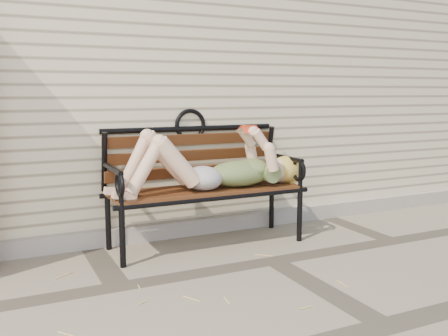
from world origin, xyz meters
TOP-DOWN VIEW (x-y plane):
  - ground at (0.00, 0.00)m, footprint 80.00×80.00m
  - house_wall at (0.00, 3.00)m, footprint 8.00×4.00m
  - foundation_strip at (0.00, 0.97)m, footprint 8.00×0.10m
  - garden_bench at (-0.32, 0.73)m, footprint 1.83×0.73m
  - reading_woman at (-0.30, 0.59)m, footprint 1.73×0.39m
  - straw_scatter at (-1.68, -0.26)m, footprint 2.35×1.52m

SIDE VIEW (x-z plane):
  - ground at x=0.00m, z-range 0.00..0.00m
  - straw_scatter at x=-1.68m, z-range 0.00..0.01m
  - foundation_strip at x=0.00m, z-range 0.00..0.15m
  - garden_bench at x=-0.32m, z-range 0.07..1.26m
  - reading_woman at x=-0.30m, z-range 0.43..0.98m
  - house_wall at x=0.00m, z-range 0.00..3.00m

